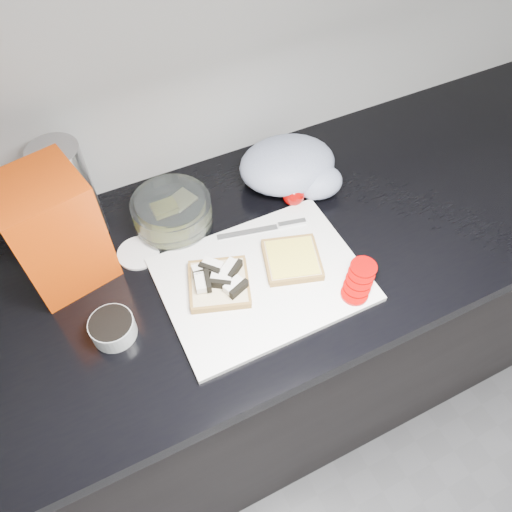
{
  "coord_description": "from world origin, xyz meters",
  "views": [
    {
      "loc": [
        -0.24,
        0.6,
        1.74
      ],
      "look_at": [
        0.03,
        1.14,
        0.95
      ],
      "focal_mm": 35.0,
      "sensor_mm": 36.0,
      "label": 1
    }
  ],
  "objects_px": {
    "cutting_board": "(262,280)",
    "steel_canister": "(70,195)",
    "glass_bowl": "(172,213)",
    "bread_bag": "(54,232)"
  },
  "relations": [
    {
      "from": "cutting_board",
      "to": "steel_canister",
      "type": "distance_m",
      "value": 0.42
    },
    {
      "from": "steel_canister",
      "to": "cutting_board",
      "type": "bearing_deg",
      "value": -44.48
    },
    {
      "from": "cutting_board",
      "to": "steel_canister",
      "type": "height_order",
      "value": "steel_canister"
    },
    {
      "from": "bread_bag",
      "to": "steel_canister",
      "type": "xyz_separation_m",
      "value": [
        0.05,
        0.09,
        -0.01
      ]
    },
    {
      "from": "glass_bowl",
      "to": "bread_bag",
      "type": "height_order",
      "value": "bread_bag"
    },
    {
      "from": "cutting_board",
      "to": "glass_bowl",
      "type": "relative_size",
      "value": 2.32
    },
    {
      "from": "glass_bowl",
      "to": "bread_bag",
      "type": "bearing_deg",
      "value": -173.46
    },
    {
      "from": "cutting_board",
      "to": "steel_canister",
      "type": "relative_size",
      "value": 1.69
    },
    {
      "from": "cutting_board",
      "to": "bread_bag",
      "type": "relative_size",
      "value": 1.62
    },
    {
      "from": "glass_bowl",
      "to": "bread_bag",
      "type": "relative_size",
      "value": 0.7
    }
  ]
}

